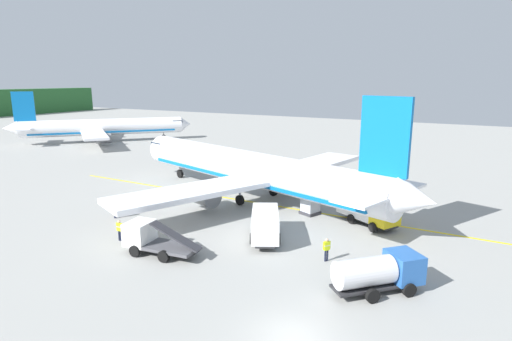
# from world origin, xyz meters

# --- Properties ---
(airliner_foreground) EXTENTS (34.14, 40.86, 11.90)m
(airliner_foreground) POSITION_xyz_m (21.36, 14.83, 3.39)
(airliner_foreground) COLOR white
(airliner_foreground) RESTS_ON ground
(airliner_mid_apron) EXTENTS (30.38, 28.14, 10.84)m
(airliner_mid_apron) POSITION_xyz_m (43.49, 64.79, 3.09)
(airliner_mid_apron) COLOR white
(airliner_mid_apron) RESTS_ON ground
(service_truck_fuel) EXTENTS (4.79, 6.27, 2.70)m
(service_truck_fuel) POSITION_xyz_m (19.30, 1.26, 1.52)
(service_truck_fuel) COLOR yellow
(service_truck_fuel) RESTS_ON ground
(service_truck_baggage) EXTENTS (2.94, 6.37, 2.57)m
(service_truck_baggage) POSITION_xyz_m (4.53, 14.16, 1.18)
(service_truck_baggage) COLOR white
(service_truck_baggage) RESTS_ON ground
(service_truck_catering) EXTENTS (5.46, 5.36, 2.40)m
(service_truck_catering) POSITION_xyz_m (7.05, -2.72, 1.39)
(service_truck_catering) COLOR #2659A5
(service_truck_catering) RESTS_ON ground
(service_truck_pushback) EXTENTS (6.12, 4.65, 2.44)m
(service_truck_pushback) POSITION_xyz_m (11.20, 7.65, 1.42)
(service_truck_pushback) COLOR silver
(service_truck_pushback) RESTS_ON ground
(cargo_container_near) EXTENTS (2.10, 2.10, 2.02)m
(cargo_container_near) POSITION_xyz_m (19.45, 6.93, 0.96)
(cargo_container_near) COLOR #333338
(cargo_container_near) RESTS_ON ground
(cargo_container_mid) EXTENTS (2.51, 2.51, 2.12)m
(cargo_container_mid) POSITION_xyz_m (28.82, 4.15, 1.00)
(cargo_container_mid) COLOR #333338
(cargo_container_mid) RESTS_ON ground
(cargo_container_far) EXTENTS (2.22, 2.22, 2.10)m
(cargo_container_far) POSITION_xyz_m (24.46, 5.31, 0.99)
(cargo_container_far) COLOR #333338
(cargo_container_far) RESTS_ON ground
(crew_marshaller) EXTENTS (0.28, 0.63, 1.79)m
(crew_marshaller) POSITION_xyz_m (5.09, 18.14, 1.06)
(crew_marshaller) COLOR #191E33
(crew_marshaller) RESTS_ON ground
(crew_loader_left) EXTENTS (0.35, 0.61, 1.76)m
(crew_loader_left) POSITION_xyz_m (8.99, 22.96, 1.04)
(crew_loader_left) COLOR #191E33
(crew_loader_left) RESTS_ON ground
(crew_loader_right) EXTENTS (0.51, 0.46, 1.78)m
(crew_loader_right) POSITION_xyz_m (9.76, 1.72, 1.06)
(crew_loader_right) COLOR #191E33
(crew_loader_right) RESTS_ON ground
(crew_supervisor) EXTENTS (0.57, 0.41, 1.64)m
(crew_supervisor) POSITION_xyz_m (30.27, 6.25, 0.96)
(crew_supervisor) COLOR #191E33
(crew_supervisor) RESTS_ON ground
(apron_guide_line) EXTENTS (0.30, 60.00, 0.01)m
(apron_guide_line) POSITION_xyz_m (20.20, 10.38, 0.01)
(apron_guide_line) COLOR yellow
(apron_guide_line) RESTS_ON ground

